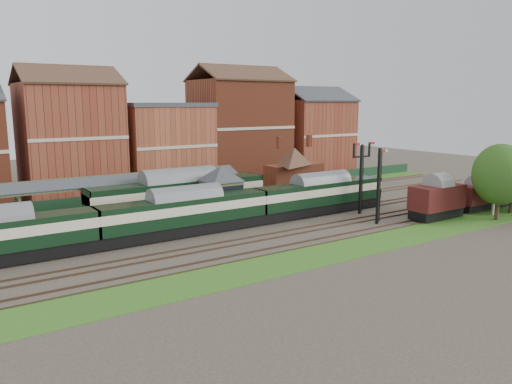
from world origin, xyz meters
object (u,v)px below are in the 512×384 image
semaphore_bracket (361,174)px  dmu_train (185,212)px  goods_van_a (437,199)px  signal_box (221,192)px  platform_railcar (179,195)px

semaphore_bracket → dmu_train: 21.14m
dmu_train → goods_van_a: bearing=-19.1°
semaphore_bracket → goods_van_a: semaphore_bracket is taller
goods_van_a → semaphore_bracket: bearing=128.1°
signal_box → goods_van_a: 23.59m
dmu_train → platform_railcar: platform_railcar is taller
semaphore_bracket → goods_van_a: bearing=-51.9°
platform_railcar → semaphore_bracket: bearing=-26.0°
goods_van_a → platform_railcar: bearing=146.7°
signal_box → goods_van_a: (20.14, -12.25, -0.97)m
semaphore_bracket → signal_box: bearing=159.1°
dmu_train → goods_van_a: size_ratio=7.90×
signal_box → goods_van_a: bearing=-31.3°
dmu_train → platform_railcar: 6.94m
signal_box → semaphore_bracket: size_ratio=0.73×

